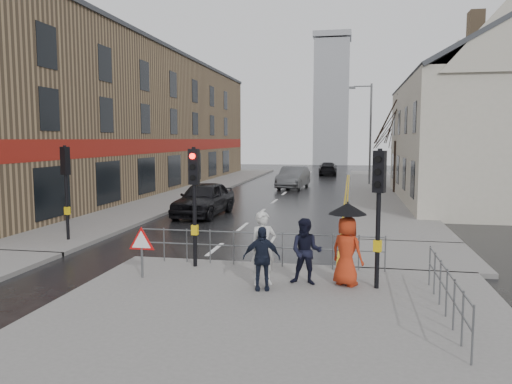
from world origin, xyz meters
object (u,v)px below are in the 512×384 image
at_px(pedestrian_with_umbrella, 347,241).
at_px(car_mid, 293,177).
at_px(pedestrian_b, 306,252).
at_px(pedestrian_d, 262,258).
at_px(pedestrian_a, 264,248).
at_px(car_parked, 204,199).

bearing_deg(pedestrian_with_umbrella, car_mid, 99.47).
distance_m(pedestrian_b, car_mid, 25.98).
bearing_deg(pedestrian_with_umbrella, pedestrian_b, -173.93).
distance_m(pedestrian_d, car_mid, 26.51).
bearing_deg(pedestrian_a, car_parked, 82.06).
bearing_deg(pedestrian_a, pedestrian_b, -19.54).
xyz_separation_m(pedestrian_b, car_parked, (-6.02, 11.20, -0.14)).
distance_m(pedestrian_a, pedestrian_with_umbrella, 2.07).
bearing_deg(car_mid, pedestrian_d, -79.57).
bearing_deg(car_parked, pedestrian_b, -57.52).
xyz_separation_m(pedestrian_a, pedestrian_b, (1.04, 0.22, -0.09)).
height_order(pedestrian_a, pedestrian_d, pedestrian_a).
relative_size(pedestrian_a, pedestrian_with_umbrella, 0.89).
height_order(pedestrian_b, pedestrian_d, pedestrian_b).
relative_size(pedestrian_with_umbrella, pedestrian_d, 1.34).
bearing_deg(pedestrian_d, pedestrian_b, 20.11).
relative_size(pedestrian_a, pedestrian_b, 1.11).
bearing_deg(pedestrian_b, car_mid, 101.46).
bearing_deg(pedestrian_b, pedestrian_a, -163.81).
height_order(pedestrian_with_umbrella, car_mid, pedestrian_with_umbrella).
bearing_deg(car_mid, pedestrian_a, -79.55).
bearing_deg(pedestrian_d, car_parked, 100.61).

